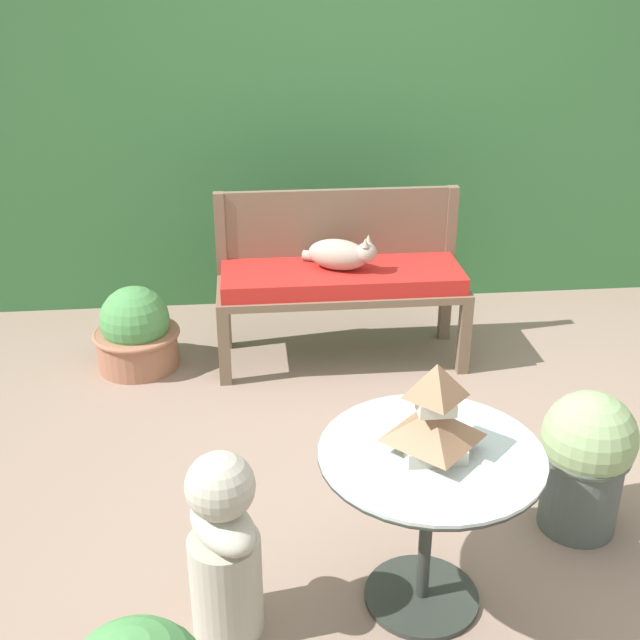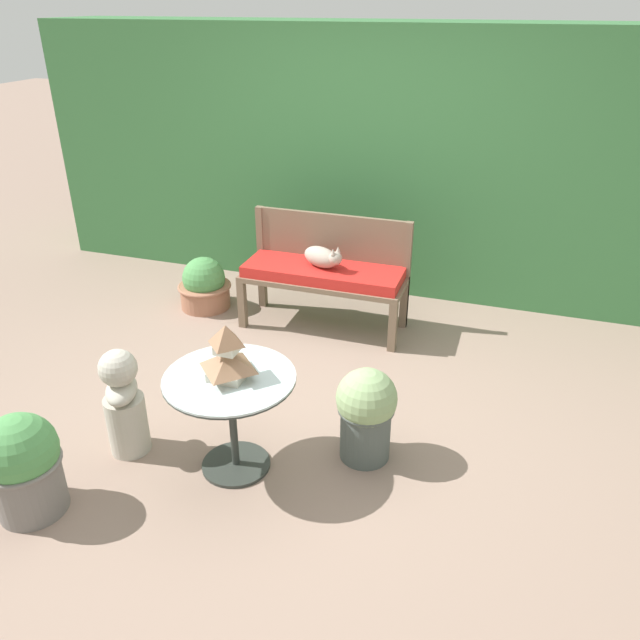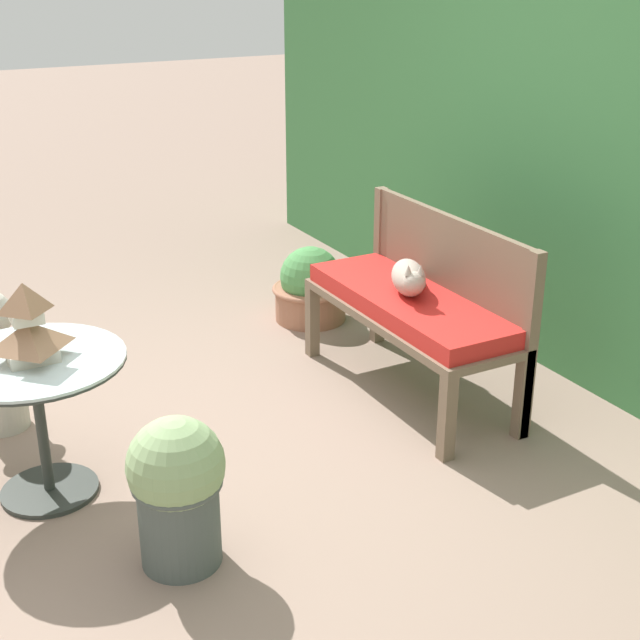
{
  "view_description": "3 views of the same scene",
  "coord_description": "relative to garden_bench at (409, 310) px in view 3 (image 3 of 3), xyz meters",
  "views": [
    {
      "loc": [
        -0.66,
        -2.77,
        2.06
      ],
      "look_at": [
        -0.36,
        0.38,
        0.59
      ],
      "focal_mm": 45.0,
      "sensor_mm": 36.0,
      "label": 1
    },
    {
      "loc": [
        1.26,
        -3.22,
        2.42
      ],
      "look_at": [
        0.01,
        0.51,
        0.38
      ],
      "focal_mm": 35.0,
      "sensor_mm": 36.0,
      "label": 2
    },
    {
      "loc": [
        3.19,
        -1.2,
        2.07
      ],
      "look_at": [
        0.04,
        0.5,
        0.59
      ],
      "focal_mm": 50.0,
      "sensor_mm": 36.0,
      "label": 3
    }
  ],
  "objects": [
    {
      "name": "potted_plant_table_far",
      "position": [
        -1.09,
        0.03,
        -0.25
      ],
      "size": [
        0.46,
        0.46,
        0.46
      ],
      "color": "#9E664C",
      "rests_on": "ground"
    },
    {
      "name": "cat",
      "position": [
        -0.01,
        -0.0,
        0.17
      ],
      "size": [
        0.37,
        0.32,
        0.2
      ],
      "rotation": [
        0.0,
        0.0,
        -0.42
      ],
      "color": "#A89989",
      "rests_on": "garden_bench"
    },
    {
      "name": "bench_backrest",
      "position": [
        -0.0,
        0.22,
        0.2
      ],
      "size": [
        1.31,
        0.06,
        0.9
      ],
      "color": "brown",
      "rests_on": "ground"
    },
    {
      "name": "ground",
      "position": [
        0.17,
        -1.11,
        -0.45
      ],
      "size": [
        30.0,
        30.0,
        0.0
      ],
      "primitive_type": "plane",
      "color": "gray"
    },
    {
      "name": "garden_bench",
      "position": [
        0.0,
        0.0,
        0.0
      ],
      "size": [
        1.31,
        0.48,
        0.53
      ],
      "color": "brown",
      "rests_on": "ground"
    },
    {
      "name": "potted_plant_path_edge",
      "position": [
        0.75,
        -1.48,
        -0.13
      ],
      "size": [
        0.35,
        0.35,
        0.58
      ],
      "color": "#4C5651",
      "rests_on": "ground"
    },
    {
      "name": "pagoda_birdhouse",
      "position": [
        0.06,
        -1.81,
        0.3
      ],
      "size": [
        0.25,
        0.25,
        0.31
      ],
      "color": "beige",
      "rests_on": "patio_table"
    },
    {
      "name": "patio_table",
      "position": [
        0.06,
        -1.81,
        0.04
      ],
      "size": [
        0.72,
        0.72,
        0.61
      ],
      "color": "#2D332D",
      "rests_on": "ground"
    }
  ]
}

